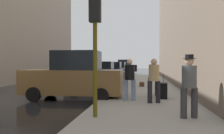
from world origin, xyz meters
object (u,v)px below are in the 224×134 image
Objects in this scene: parked_blue_sedan at (109,72)px; pedestrian_in_red_jacket at (153,75)px; parked_gray_coupe at (97,75)px; duffel_bag at (142,84)px; fire_hydrant at (120,82)px; parked_red_hatchback at (120,69)px; parked_silver_sedan at (116,70)px; parked_bronze_suv at (74,77)px; rolling_suitcase at (163,91)px; pedestrian_in_jeans at (130,77)px; pedestrian_with_beanie at (189,83)px; pedestrian_in_tan_coat at (154,78)px; parked_black_suv at (124,67)px; traffic_light at (95,25)px.

pedestrian_in_red_jacket is (3.70, -10.37, 0.26)m from parked_blue_sedan.
parked_gray_coupe is 3.26m from duffel_bag.
parked_blue_sedan reaches higher than fire_hydrant.
parked_silver_sedan is at bearing -90.00° from parked_red_hatchback.
parked_red_hatchback is 9.62× the size of duffel_bag.
fire_hydrant is at bearing -84.12° from parked_red_hatchback.
parked_bronze_suv is 4.46× the size of rolling_suitcase.
pedestrian_in_jeans reaches higher than parked_silver_sedan.
pedestrian_with_beanie is at bearing -77.16° from parked_silver_sedan.
pedestrian_in_tan_coat reaches higher than parked_blue_sedan.
parked_black_suv is 26.43m from pedestrian_in_red_jacket.
rolling_suitcase is 2.36× the size of duffel_bag.
pedestrian_with_beanie is at bearing -68.99° from pedestrian_in_tan_coat.
parked_silver_sedan is (-0.00, 10.86, 0.00)m from parked_gray_coupe.
parked_gray_coupe is 2.46× the size of pedestrian_in_red_jacket.
pedestrian_in_red_jacket is (3.70, -4.64, 0.26)m from parked_gray_coupe.
pedestrian_in_tan_coat is at bearing -70.11° from fire_hydrant.
pedestrian_in_tan_coat is (3.63, -6.58, 0.26)m from parked_gray_coupe.
fire_hydrant is at bearing -40.40° from parked_gray_coupe.
pedestrian_in_tan_coat is 1.37m from rolling_suitcase.
parked_red_hatchback is at bearing 96.87° from pedestrian_in_jeans.
parked_red_hatchback is (0.00, 21.22, -0.18)m from parked_bronze_suv.
parked_gray_coupe is 2.39m from fire_hydrant.
parked_gray_coupe is at bearing -90.00° from parked_red_hatchback.
traffic_light is at bearing -125.93° from pedestrian_in_tan_coat.
pedestrian_in_jeans is (2.67, -6.13, 0.26)m from parked_gray_coupe.
pedestrian_in_jeans is at bearing 74.32° from traffic_light.
parked_red_hatchback is 25.15m from traffic_light.
parked_red_hatchback is at bearing 94.24° from traffic_light.
parked_red_hatchback is at bearing 90.00° from parked_silver_sedan.
fire_hydrant is (1.80, -17.52, -0.35)m from parked_red_hatchback.
parked_silver_sedan and parked_red_hatchback have the same top height.
traffic_light is 2.03× the size of pedestrian_with_beanie.
traffic_light reaches higher than duffel_bag.
parked_silver_sedan is at bearing 103.43° from pedestrian_in_red_jacket.
pedestrian_in_jeans is at bearing -81.09° from parked_silver_sedan.
fire_hydrant is at bearing 109.89° from pedestrian_in_tan_coat.
pedestrian_in_red_jacket is 1.00× the size of pedestrian_in_tan_coat.
pedestrian_in_jeans reaches higher than parked_gray_coupe.
parked_bronze_suv is 1.09× the size of parked_silver_sedan.
duffel_bag is at bearing 99.33° from pedestrian_with_beanie.
parked_silver_sedan is 5.12m from parked_red_hatchback.
duffel_bag is at bearing -63.75° from parked_blue_sedan.
duffel_bag is at bearing 94.67° from pedestrian_in_tan_coat.
rolling_suitcase is (4.08, -11.16, -0.36)m from parked_blue_sedan.
rolling_suitcase reaches higher than fire_hydrant.
parked_red_hatchback is 2.47× the size of pedestrian_in_jeans.
fire_hydrant is 3.69m from pedestrian_in_red_jacket.
pedestrian_in_jeans is at bearing -66.52° from parked_gray_coupe.
pedestrian_with_beanie is (2.68, -7.27, 0.64)m from fire_hydrant.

